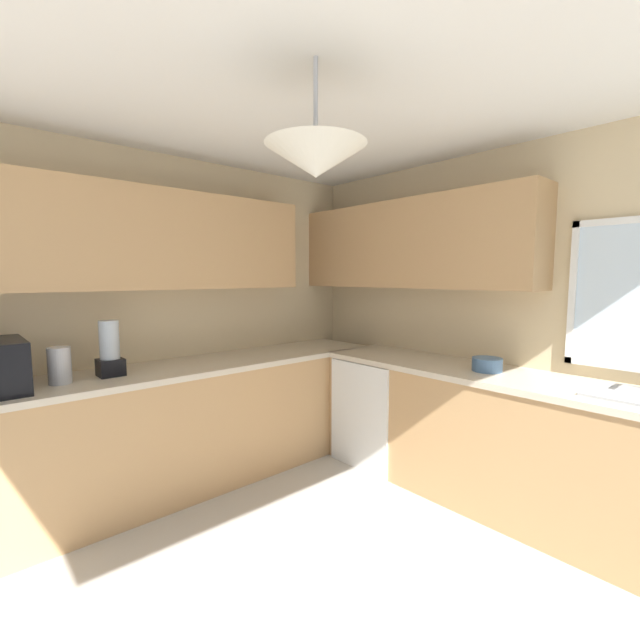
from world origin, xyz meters
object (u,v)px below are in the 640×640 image
object	(u,v)px
dishwasher	(382,409)
bowl	(487,364)
kettle	(60,365)
blender_appliance	(110,351)

from	to	relation	value
dishwasher	bowl	distance (m)	1.03
kettle	dishwasher	bearing A→B (deg)	73.84
kettle	blender_appliance	world-z (taller)	blender_appliance
blender_appliance	dishwasher	bearing A→B (deg)	71.05
dishwasher	kettle	size ratio (longest dim) A/B	3.89
dishwasher	kettle	world-z (taller)	kettle
kettle	blender_appliance	xyz separation A→B (m)	(-0.02, 0.29, 0.05)
bowl	blender_appliance	size ratio (longest dim) A/B	0.54
kettle	blender_appliance	distance (m)	0.29
dishwasher	bowl	size ratio (longest dim) A/B	4.38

